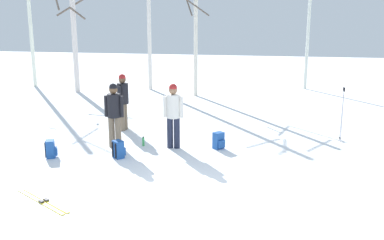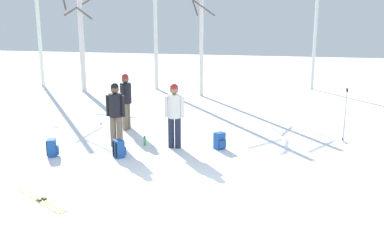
{
  "view_description": "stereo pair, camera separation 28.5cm",
  "coord_description": "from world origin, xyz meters",
  "px_view_note": "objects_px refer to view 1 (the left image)",
  "views": [
    {
      "loc": [
        1.61,
        -7.56,
        3.48
      ],
      "look_at": [
        -0.32,
        2.54,
        1.0
      ],
      "focal_mm": 41.56,
      "sensor_mm": 36.0,
      "label": 1
    },
    {
      "loc": [
        1.89,
        -7.51,
        3.48
      ],
      "look_at": [
        -0.32,
        2.54,
        1.0
      ],
      "focal_mm": 41.56,
      "sensor_mm": 36.0,
      "label": 2
    }
  ],
  "objects_px": {
    "ski_poles_1": "(342,113)",
    "birch_tree_3": "(196,29)",
    "birch_tree_2": "(149,9)",
    "person_1": "(114,111)",
    "person_2": "(173,112)",
    "birch_tree_4": "(309,12)",
    "backpack_1": "(51,149)",
    "water_bottle_0": "(143,141)",
    "ski_pair_lying_1": "(43,201)",
    "birch_tree_1": "(73,29)",
    "backpack_2": "(118,149)",
    "backpack_0": "(219,141)",
    "birch_tree_0": "(29,6)",
    "person_0": "(123,98)"
  },
  "relations": [
    {
      "from": "ski_poles_1",
      "to": "birch_tree_3",
      "type": "height_order",
      "value": "birch_tree_3"
    },
    {
      "from": "birch_tree_2",
      "to": "person_1",
      "type": "bearing_deg",
      "value": -79.84
    },
    {
      "from": "person_2",
      "to": "birch_tree_4",
      "type": "bearing_deg",
      "value": 69.09
    },
    {
      "from": "backpack_1",
      "to": "water_bottle_0",
      "type": "distance_m",
      "value": 2.39
    },
    {
      "from": "ski_poles_1",
      "to": "birch_tree_2",
      "type": "height_order",
      "value": "birch_tree_2"
    },
    {
      "from": "birch_tree_2",
      "to": "birch_tree_3",
      "type": "height_order",
      "value": "birch_tree_2"
    },
    {
      "from": "water_bottle_0",
      "to": "birch_tree_3",
      "type": "xyz_separation_m",
      "value": [
        0.05,
        7.58,
        2.71
      ]
    },
    {
      "from": "water_bottle_0",
      "to": "birch_tree_4",
      "type": "relative_size",
      "value": 0.04
    },
    {
      "from": "person_2",
      "to": "person_1",
      "type": "bearing_deg",
      "value": -171.74
    },
    {
      "from": "ski_pair_lying_1",
      "to": "ski_poles_1",
      "type": "bearing_deg",
      "value": 41.27
    },
    {
      "from": "ski_poles_1",
      "to": "birch_tree_1",
      "type": "distance_m",
      "value": 12.42
    },
    {
      "from": "ski_poles_1",
      "to": "birch_tree_4",
      "type": "distance_m",
      "value": 9.21
    },
    {
      "from": "ski_pair_lying_1",
      "to": "water_bottle_0",
      "type": "height_order",
      "value": "water_bottle_0"
    },
    {
      "from": "person_2",
      "to": "birch_tree_1",
      "type": "distance_m",
      "value": 9.97
    },
    {
      "from": "person_1",
      "to": "backpack_2",
      "type": "relative_size",
      "value": 3.9
    },
    {
      "from": "backpack_1",
      "to": "birch_tree_1",
      "type": "xyz_separation_m",
      "value": [
        -3.45,
        8.91,
        2.57
      ]
    },
    {
      "from": "backpack_0",
      "to": "water_bottle_0",
      "type": "distance_m",
      "value": 2.03
    },
    {
      "from": "birch_tree_0",
      "to": "ski_pair_lying_1",
      "type": "bearing_deg",
      "value": -59.77
    },
    {
      "from": "birch_tree_1",
      "to": "birch_tree_2",
      "type": "height_order",
      "value": "birch_tree_2"
    },
    {
      "from": "person_1",
      "to": "ski_pair_lying_1",
      "type": "height_order",
      "value": "person_1"
    },
    {
      "from": "person_2",
      "to": "backpack_2",
      "type": "height_order",
      "value": "person_2"
    },
    {
      "from": "person_2",
      "to": "backpack_1",
      "type": "bearing_deg",
      "value": -154.06
    },
    {
      "from": "water_bottle_0",
      "to": "person_1",
      "type": "bearing_deg",
      "value": -160.6
    },
    {
      "from": "backpack_0",
      "to": "birch_tree_2",
      "type": "distance_m",
      "value": 10.27
    },
    {
      "from": "birch_tree_1",
      "to": "birch_tree_0",
      "type": "bearing_deg",
      "value": 158.75
    },
    {
      "from": "birch_tree_1",
      "to": "birch_tree_4",
      "type": "height_order",
      "value": "birch_tree_4"
    },
    {
      "from": "backpack_0",
      "to": "backpack_2",
      "type": "distance_m",
      "value": 2.63
    },
    {
      "from": "person_1",
      "to": "birch_tree_3",
      "type": "xyz_separation_m",
      "value": [
        0.75,
        7.83,
        1.85
      ]
    },
    {
      "from": "backpack_1",
      "to": "birch_tree_2",
      "type": "bearing_deg",
      "value": 92.07
    },
    {
      "from": "birch_tree_4",
      "to": "person_0",
      "type": "bearing_deg",
      "value": -123.7
    },
    {
      "from": "person_1",
      "to": "ski_pair_lying_1",
      "type": "bearing_deg",
      "value": -92.03
    },
    {
      "from": "birch_tree_0",
      "to": "birch_tree_2",
      "type": "bearing_deg",
      "value": 2.32
    },
    {
      "from": "person_1",
      "to": "birch_tree_1",
      "type": "xyz_separation_m",
      "value": [
        -4.71,
        7.78,
        1.81
      ]
    },
    {
      "from": "backpack_1",
      "to": "person_2",
      "type": "bearing_deg",
      "value": 25.94
    },
    {
      "from": "backpack_1",
      "to": "backpack_0",
      "type": "bearing_deg",
      "value": 20.89
    },
    {
      "from": "water_bottle_0",
      "to": "birch_tree_3",
      "type": "distance_m",
      "value": 8.05
    },
    {
      "from": "birch_tree_0",
      "to": "birch_tree_2",
      "type": "xyz_separation_m",
      "value": [
        5.74,
        0.23,
        -0.14
      ]
    },
    {
      "from": "person_2",
      "to": "birch_tree_1",
      "type": "xyz_separation_m",
      "value": [
        -6.24,
        7.55,
        1.81
      ]
    },
    {
      "from": "backpack_2",
      "to": "birch_tree_0",
      "type": "bearing_deg",
      "value": 128.77
    },
    {
      "from": "backpack_1",
      "to": "birch_tree_4",
      "type": "bearing_deg",
      "value": 60.02
    },
    {
      "from": "person_2",
      "to": "backpack_1",
      "type": "height_order",
      "value": "person_2"
    },
    {
      "from": "water_bottle_0",
      "to": "birch_tree_4",
      "type": "xyz_separation_m",
      "value": [
        4.78,
        10.29,
        3.39
      ]
    },
    {
      "from": "birch_tree_3",
      "to": "birch_tree_0",
      "type": "bearing_deg",
      "value": 173.09
    },
    {
      "from": "person_1",
      "to": "backpack_1",
      "type": "distance_m",
      "value": 1.86
    },
    {
      "from": "ski_pair_lying_1",
      "to": "birch_tree_1",
      "type": "bearing_deg",
      "value": 111.92
    },
    {
      "from": "person_0",
      "to": "ski_pair_lying_1",
      "type": "relative_size",
      "value": 1.15
    },
    {
      "from": "backpack_0",
      "to": "birch_tree_3",
      "type": "bearing_deg",
      "value": 104.8
    },
    {
      "from": "ski_poles_1",
      "to": "birch_tree_4",
      "type": "relative_size",
      "value": 0.23
    },
    {
      "from": "person_0",
      "to": "backpack_2",
      "type": "bearing_deg",
      "value": -73.46
    },
    {
      "from": "ski_pair_lying_1",
      "to": "birch_tree_1",
      "type": "xyz_separation_m",
      "value": [
        -4.58,
        11.38,
        2.78
      ]
    }
  ]
}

